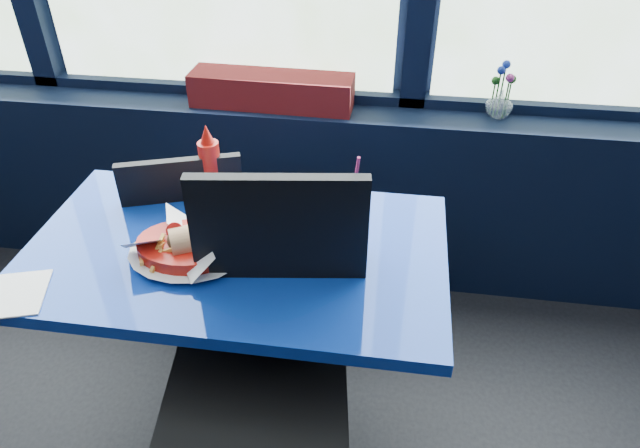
{
  "coord_description": "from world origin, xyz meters",
  "views": [
    {
      "loc": [
        0.72,
        0.77,
        1.76
      ],
      "look_at": [
        0.55,
        1.98,
        0.87
      ],
      "focal_mm": 32.0,
      "sensor_mm": 36.0,
      "label": 1
    }
  ],
  "objects_px": {
    "planter_box": "(272,90)",
    "ketchup_bottle": "(210,165)",
    "near_table": "(241,294)",
    "chair_near_front": "(267,346)",
    "soda_cup": "(349,227)",
    "chair_near_back": "(213,238)",
    "food_basket": "(188,245)",
    "flower_vase": "(500,100)"
  },
  "relations": [
    {
      "from": "planter_box",
      "to": "ketchup_bottle",
      "type": "height_order",
      "value": "ketchup_bottle"
    },
    {
      "from": "food_basket",
      "to": "chair_near_front",
      "type": "bearing_deg",
      "value": -36.62
    },
    {
      "from": "chair_near_back",
      "to": "food_basket",
      "type": "height_order",
      "value": "chair_near_back"
    },
    {
      "from": "planter_box",
      "to": "ketchup_bottle",
      "type": "relative_size",
      "value": 2.61
    },
    {
      "from": "near_table",
      "to": "planter_box",
      "type": "xyz_separation_m",
      "value": [
        -0.07,
        0.86,
        0.3
      ]
    },
    {
      "from": "chair_near_front",
      "to": "soda_cup",
      "type": "distance_m",
      "value": 0.39
    },
    {
      "from": "chair_near_front",
      "to": "soda_cup",
      "type": "bearing_deg",
      "value": 46.69
    },
    {
      "from": "chair_near_front",
      "to": "flower_vase",
      "type": "height_order",
      "value": "chair_near_front"
    },
    {
      "from": "planter_box",
      "to": "ketchup_bottle",
      "type": "xyz_separation_m",
      "value": [
        -0.07,
        -0.6,
        -0.01
      ]
    },
    {
      "from": "chair_near_back",
      "to": "flower_vase",
      "type": "height_order",
      "value": "flower_vase"
    },
    {
      "from": "flower_vase",
      "to": "near_table",
      "type": "bearing_deg",
      "value": -132.6
    },
    {
      "from": "chair_near_front",
      "to": "chair_near_back",
      "type": "bearing_deg",
      "value": 112.73
    },
    {
      "from": "soda_cup",
      "to": "planter_box",
      "type": "bearing_deg",
      "value": 115.61
    },
    {
      "from": "chair_near_back",
      "to": "ketchup_bottle",
      "type": "height_order",
      "value": "ketchup_bottle"
    },
    {
      "from": "flower_vase",
      "to": "chair_near_back",
      "type": "bearing_deg",
      "value": -151.04
    },
    {
      "from": "planter_box",
      "to": "food_basket",
      "type": "xyz_separation_m",
      "value": [
        -0.04,
        -0.92,
        -0.08
      ]
    },
    {
      "from": "chair_near_back",
      "to": "planter_box",
      "type": "height_order",
      "value": "planter_box"
    },
    {
      "from": "ketchup_bottle",
      "to": "food_basket",
      "type": "bearing_deg",
      "value": -85.06
    },
    {
      "from": "ketchup_bottle",
      "to": "near_table",
      "type": "bearing_deg",
      "value": -61.28
    },
    {
      "from": "chair_near_front",
      "to": "flower_vase",
      "type": "bearing_deg",
      "value": 50.81
    },
    {
      "from": "soda_cup",
      "to": "flower_vase",
      "type": "bearing_deg",
      "value": 60.02
    },
    {
      "from": "near_table",
      "to": "soda_cup",
      "type": "bearing_deg",
      "value": 5.64
    },
    {
      "from": "near_table",
      "to": "chair_near_back",
      "type": "height_order",
      "value": "chair_near_back"
    },
    {
      "from": "chair_near_front",
      "to": "flower_vase",
      "type": "xyz_separation_m",
      "value": [
        0.68,
        1.11,
        0.26
      ]
    },
    {
      "from": "chair_near_front",
      "to": "planter_box",
      "type": "xyz_separation_m",
      "value": [
        -0.21,
        1.09,
        0.26
      ]
    },
    {
      "from": "chair_near_back",
      "to": "chair_near_front",
      "type": "bearing_deg",
      "value": 101.37
    },
    {
      "from": "chair_near_back",
      "to": "flower_vase",
      "type": "relative_size",
      "value": 4.11
    },
    {
      "from": "chair_near_back",
      "to": "ketchup_bottle",
      "type": "distance_m",
      "value": 0.36
    },
    {
      "from": "near_table",
      "to": "chair_near_front",
      "type": "xyz_separation_m",
      "value": [
        0.13,
        -0.23,
        0.04
      ]
    },
    {
      "from": "soda_cup",
      "to": "chair_near_back",
      "type": "bearing_deg",
      "value": 150.21
    },
    {
      "from": "planter_box",
      "to": "flower_vase",
      "type": "relative_size",
      "value": 2.98
    },
    {
      "from": "planter_box",
      "to": "ketchup_bottle",
      "type": "bearing_deg",
      "value": -95.0
    },
    {
      "from": "ketchup_bottle",
      "to": "planter_box",
      "type": "bearing_deg",
      "value": 83.49
    },
    {
      "from": "flower_vase",
      "to": "planter_box",
      "type": "bearing_deg",
      "value": -178.33
    },
    {
      "from": "planter_box",
      "to": "food_basket",
      "type": "height_order",
      "value": "planter_box"
    },
    {
      "from": "near_table",
      "to": "soda_cup",
      "type": "distance_m",
      "value": 0.42
    },
    {
      "from": "food_basket",
      "to": "chair_near_back",
      "type": "bearing_deg",
      "value": 99.22
    },
    {
      "from": "chair_near_front",
      "to": "chair_near_back",
      "type": "relative_size",
      "value": 1.18
    },
    {
      "from": "planter_box",
      "to": "near_table",
      "type": "bearing_deg",
      "value": -83.5
    },
    {
      "from": "near_table",
      "to": "chair_near_front",
      "type": "relative_size",
      "value": 1.14
    },
    {
      "from": "near_table",
      "to": "flower_vase",
      "type": "relative_size",
      "value": 5.52
    },
    {
      "from": "soda_cup",
      "to": "food_basket",
      "type": "bearing_deg",
      "value": -168.25
    }
  ]
}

